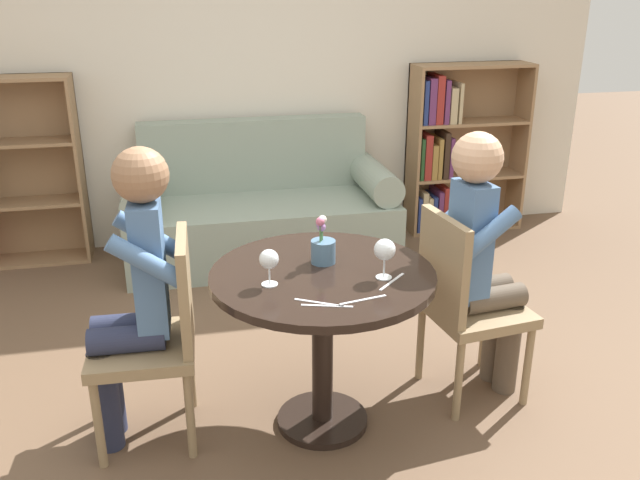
{
  "coord_description": "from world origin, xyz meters",
  "views": [
    {
      "loc": [
        -0.55,
        -2.45,
        1.85
      ],
      "look_at": [
        0.0,
        0.05,
        0.85
      ],
      "focal_mm": 38.0,
      "sensor_mm": 36.0,
      "label": 1
    }
  ],
  "objects_px": {
    "chair_left": "(159,332)",
    "person_right": "(483,257)",
    "bookshelf_right": "(450,151)",
    "chair_right": "(463,299)",
    "wine_glass_right": "(385,251)",
    "couch": "(261,214)",
    "flower_vase": "(323,247)",
    "person_left": "(133,291)",
    "wine_glass_left": "(269,260)"
  },
  "relations": [
    {
      "from": "chair_right",
      "to": "wine_glass_left",
      "type": "distance_m",
      "value": 0.97
    },
    {
      "from": "couch",
      "to": "chair_right",
      "type": "xyz_separation_m",
      "value": [
        0.67,
        -1.91,
        0.18
      ]
    },
    {
      "from": "chair_left",
      "to": "person_right",
      "type": "relative_size",
      "value": 0.72
    },
    {
      "from": "chair_left",
      "to": "person_right",
      "type": "xyz_separation_m",
      "value": [
        1.42,
        0.03,
        0.19
      ]
    },
    {
      "from": "wine_glass_right",
      "to": "flower_vase",
      "type": "xyz_separation_m",
      "value": [
        -0.2,
        0.2,
        -0.05
      ]
    },
    {
      "from": "couch",
      "to": "wine_glass_right",
      "type": "bearing_deg",
      "value": -83.87
    },
    {
      "from": "wine_glass_right",
      "to": "person_right",
      "type": "bearing_deg",
      "value": 21.84
    },
    {
      "from": "person_right",
      "to": "wine_glass_left",
      "type": "relative_size",
      "value": 8.58
    },
    {
      "from": "chair_right",
      "to": "person_left",
      "type": "distance_m",
      "value": 1.44
    },
    {
      "from": "chair_right",
      "to": "flower_vase",
      "type": "xyz_separation_m",
      "value": [
        -0.65,
        0.01,
        0.3
      ]
    },
    {
      "from": "flower_vase",
      "to": "chair_left",
      "type": "bearing_deg",
      "value": -178.28
    },
    {
      "from": "chair_left",
      "to": "person_right",
      "type": "distance_m",
      "value": 1.44
    },
    {
      "from": "wine_glass_left",
      "to": "flower_vase",
      "type": "bearing_deg",
      "value": 34.29
    },
    {
      "from": "person_left",
      "to": "flower_vase",
      "type": "height_order",
      "value": "person_left"
    },
    {
      "from": "couch",
      "to": "chair_left",
      "type": "bearing_deg",
      "value": -109.23
    },
    {
      "from": "chair_right",
      "to": "chair_left",
      "type": "bearing_deg",
      "value": 83.23
    },
    {
      "from": "bookshelf_right",
      "to": "wine_glass_left",
      "type": "relative_size",
      "value": 8.63
    },
    {
      "from": "person_right",
      "to": "flower_vase",
      "type": "relative_size",
      "value": 6.07
    },
    {
      "from": "person_left",
      "to": "person_right",
      "type": "bearing_deg",
      "value": 93.3
    },
    {
      "from": "couch",
      "to": "chair_right",
      "type": "relative_size",
      "value": 2.02
    },
    {
      "from": "chair_right",
      "to": "person_right",
      "type": "height_order",
      "value": "person_right"
    },
    {
      "from": "wine_glass_right",
      "to": "flower_vase",
      "type": "distance_m",
      "value": 0.29
    },
    {
      "from": "chair_left",
      "to": "chair_right",
      "type": "distance_m",
      "value": 1.34
    },
    {
      "from": "bookshelf_right",
      "to": "wine_glass_right",
      "type": "xyz_separation_m",
      "value": [
        -1.27,
        -2.36,
        0.23
      ]
    },
    {
      "from": "chair_right",
      "to": "wine_glass_right",
      "type": "bearing_deg",
      "value": 106.27
    },
    {
      "from": "person_left",
      "to": "person_right",
      "type": "xyz_separation_m",
      "value": [
        1.51,
        0.02,
        -0.0
      ]
    },
    {
      "from": "couch",
      "to": "wine_glass_right",
      "type": "xyz_separation_m",
      "value": [
        0.23,
        -2.1,
        0.54
      ]
    },
    {
      "from": "chair_left",
      "to": "person_left",
      "type": "xyz_separation_m",
      "value": [
        -0.09,
        0.01,
        0.19
      ]
    },
    {
      "from": "person_right",
      "to": "couch",
      "type": "bearing_deg",
      "value": 14.5
    },
    {
      "from": "bookshelf_right",
      "to": "chair_right",
      "type": "relative_size",
      "value": 1.4
    },
    {
      "from": "couch",
      "to": "wine_glass_left",
      "type": "relative_size",
      "value": 12.44
    },
    {
      "from": "bookshelf_right",
      "to": "flower_vase",
      "type": "bearing_deg",
      "value": -124.3
    },
    {
      "from": "person_right",
      "to": "flower_vase",
      "type": "xyz_separation_m",
      "value": [
        -0.73,
        -0.01,
        0.11
      ]
    },
    {
      "from": "person_right",
      "to": "flower_vase",
      "type": "distance_m",
      "value": 0.74
    },
    {
      "from": "person_left",
      "to": "wine_glass_right",
      "type": "relative_size",
      "value": 7.71
    },
    {
      "from": "flower_vase",
      "to": "wine_glass_right",
      "type": "bearing_deg",
      "value": -44.88
    },
    {
      "from": "bookshelf_right",
      "to": "flower_vase",
      "type": "xyz_separation_m",
      "value": [
        -1.47,
        -2.16,
        0.19
      ]
    },
    {
      "from": "couch",
      "to": "flower_vase",
      "type": "xyz_separation_m",
      "value": [
        0.02,
        -1.9,
        0.49
      ]
    },
    {
      "from": "bookshelf_right",
      "to": "person_left",
      "type": "xyz_separation_m",
      "value": [
        -2.25,
        -2.18,
        0.07
      ]
    },
    {
      "from": "person_right",
      "to": "wine_glass_left",
      "type": "bearing_deg",
      "value": 93.11
    },
    {
      "from": "wine_glass_right",
      "to": "bookshelf_right",
      "type": "bearing_deg",
      "value": 61.74
    },
    {
      "from": "chair_left",
      "to": "person_right",
      "type": "height_order",
      "value": "person_right"
    },
    {
      "from": "chair_left",
      "to": "wine_glass_left",
      "type": "height_order",
      "value": "chair_left"
    },
    {
      "from": "couch",
      "to": "bookshelf_right",
      "type": "xyz_separation_m",
      "value": [
        1.5,
        0.26,
        0.3
      ]
    },
    {
      "from": "bookshelf_right",
      "to": "chair_left",
      "type": "distance_m",
      "value": 3.08
    },
    {
      "from": "chair_left",
      "to": "wine_glass_left",
      "type": "xyz_separation_m",
      "value": [
        0.44,
        -0.15,
        0.34
      ]
    },
    {
      "from": "bookshelf_right",
      "to": "person_left",
      "type": "height_order",
      "value": "person_left"
    },
    {
      "from": "person_left",
      "to": "flower_vase",
      "type": "distance_m",
      "value": 0.78
    },
    {
      "from": "person_left",
      "to": "flower_vase",
      "type": "relative_size",
      "value": 6.12
    },
    {
      "from": "flower_vase",
      "to": "couch",
      "type": "bearing_deg",
      "value": 90.67
    }
  ]
}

